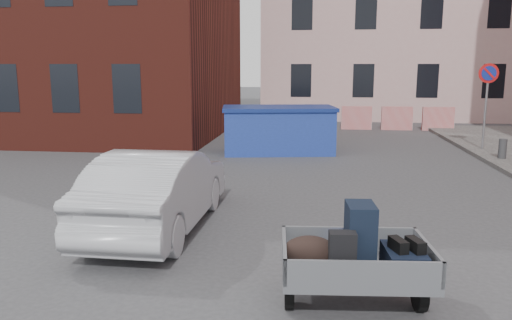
# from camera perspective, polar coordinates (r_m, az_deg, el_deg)

# --- Properties ---
(ground) EXTENTS (120.00, 120.00, 0.00)m
(ground) POSITION_cam_1_polar(r_m,az_deg,el_deg) (7.33, 0.50, -10.73)
(ground) COLOR #38383A
(ground) RESTS_ON ground
(no_parking_sign) EXTENTS (0.60, 0.09, 2.65)m
(no_parking_sign) POSITION_cam_1_polar(r_m,az_deg,el_deg) (17.11, 24.93, 7.45)
(no_parking_sign) COLOR gray
(no_parking_sign) RESTS_ON sidewalk
(barriers) EXTENTS (4.70, 0.18, 1.00)m
(barriers) POSITION_cam_1_polar(r_m,az_deg,el_deg) (22.16, 15.81, 4.61)
(barriers) COLOR red
(barriers) RESTS_ON ground
(trailer) EXTENTS (1.68, 1.86, 1.20)m
(trailer) POSITION_cam_1_polar(r_m,az_deg,el_deg) (5.68, 11.17, -10.86)
(trailer) COLOR black
(trailer) RESTS_ON ground
(dumpster) EXTENTS (3.69, 2.31, 1.45)m
(dumpster) POSITION_cam_1_polar(r_m,az_deg,el_deg) (15.66, 2.58, 3.50)
(dumpster) COLOR #223CA3
(dumpster) RESTS_ON ground
(silver_car) EXTENTS (1.48, 4.09, 1.34)m
(silver_car) POSITION_cam_1_polar(r_m,az_deg,el_deg) (8.43, -11.05, -3.28)
(silver_car) COLOR #AFB1B7
(silver_car) RESTS_ON ground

